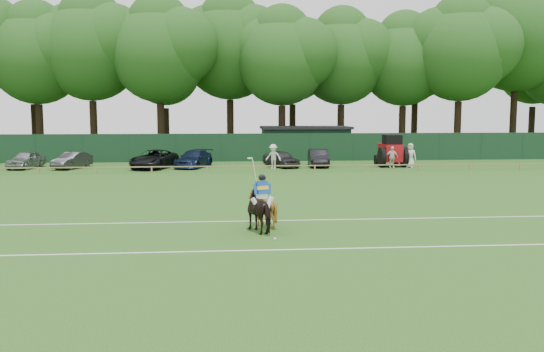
{
  "coord_description": "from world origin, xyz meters",
  "views": [
    {
      "loc": [
        -1.85,
        -24.21,
        4.5
      ],
      "look_at": [
        0.5,
        3.0,
        1.4
      ],
      "focal_mm": 38.0,
      "sensor_mm": 36.0,
      "label": 1
    }
  ],
  "objects": [
    {
      "name": "horse_dark",
      "position": [
        -0.41,
        -3.07,
        0.79
      ],
      "size": [
        1.57,
        2.06,
        1.59
      ],
      "primitive_type": "imported",
      "rotation": [
        0.0,
        0.0,
        3.58
      ],
      "color": "black",
      "rests_on": "ground"
    },
    {
      "name": "horse_chestnut",
      "position": [
        -0.31,
        -2.16,
        0.72
      ],
      "size": [
        1.29,
        1.42,
        1.44
      ],
      "primitive_type": "imported",
      "rotation": [
        0.0,
        0.0,
        3.03
      ],
      "color": "brown",
      "rests_on": "ground"
    },
    {
      "name": "polo_ball",
      "position": [
        -0.05,
        -4.56,
        0.04
      ],
      "size": [
        0.09,
        0.09,
        0.09
      ],
      "primitive_type": "sphere",
      "color": "silver",
      "rests_on": "ground"
    },
    {
      "name": "ground",
      "position": [
        0.0,
        0.0,
        0.0
      ],
      "size": [
        160.0,
        160.0,
        0.0
      ],
      "primitive_type": "plane",
      "color": "#1E4C14",
      "rests_on": "ground"
    },
    {
      "name": "sedan_grey",
      "position": [
        -13.6,
        21.84,
        0.64
      ],
      "size": [
        2.57,
        4.11,
        1.28
      ],
      "primitive_type": "imported",
      "rotation": [
        0.0,
        0.0,
        -0.34
      ],
      "color": "#2D2E30",
      "rests_on": "ground"
    },
    {
      "name": "rider_chestnut",
      "position": [
        -0.31,
        -2.18,
        1.4
      ],
      "size": [
        0.93,
        0.62,
        2.05
      ],
      "rotation": [
        0.0,
        0.0,
        3.03
      ],
      "color": "silver",
      "rests_on": "ground"
    },
    {
      "name": "rider_dark",
      "position": [
        -0.4,
        -3.08,
        1.51
      ],
      "size": [
        0.9,
        0.59,
        1.41
      ],
      "rotation": [
        0.0,
        0.0,
        3.58
      ],
      "color": "silver",
      "rests_on": "ground"
    },
    {
      "name": "sedan_navy",
      "position": [
        -4.14,
        21.89,
        0.68
      ],
      "size": [
        3.33,
        5.08,
        1.37
      ],
      "primitive_type": "imported",
      "rotation": [
        0.0,
        0.0,
        -0.33
      ],
      "color": "#111B36",
      "rests_on": "ground"
    },
    {
      "name": "tree_row",
      "position": [
        2.0,
        35.0,
        0.0
      ],
      "size": [
        96.0,
        12.0,
        21.0
      ],
      "primitive_type": null,
      "color": "#26561C",
      "rests_on": "ground"
    },
    {
      "name": "spectator_right",
      "position": [
        13.05,
        20.32,
        0.97
      ],
      "size": [
        1.13,
        1.0,
        1.94
      ],
      "primitive_type": "imported",
      "rotation": [
        0.0,
        0.0,
        -0.51
      ],
      "color": "silver",
      "rests_on": "ground"
    },
    {
      "name": "estate_black",
      "position": [
        5.9,
        21.81,
        0.7
      ],
      "size": [
        1.81,
        4.35,
        1.4
      ],
      "primitive_type": "imported",
      "rotation": [
        0.0,
        0.0,
        -0.08
      ],
      "color": "black",
      "rests_on": "ground"
    },
    {
      "name": "spectator_mid",
      "position": [
        11.46,
        20.0,
        0.86
      ],
      "size": [
        1.04,
        0.51,
        1.72
      ],
      "primitive_type": "imported",
      "rotation": [
        0.0,
        0.0,
        -0.09
      ],
      "color": "silver",
      "rests_on": "ground"
    },
    {
      "name": "tractor",
      "position": [
        11.78,
        21.33,
        1.22
      ],
      "size": [
        2.16,
        3.07,
        2.58
      ],
      "rotation": [
        0.0,
        0.0,
        0.0
      ],
      "color": "#A80F15",
      "rests_on": "ground"
    },
    {
      "name": "perimeter_fence",
      "position": [
        0.0,
        27.0,
        1.25
      ],
      "size": [
        92.08,
        0.08,
        2.5
      ],
      "color": "#14351E",
      "rests_on": "ground"
    },
    {
      "name": "hatch_grey",
      "position": [
        2.83,
        21.51,
        0.67
      ],
      "size": [
        3.09,
        4.26,
        1.35
      ],
      "primitive_type": "imported",
      "rotation": [
        0.0,
        0.0,
        0.43
      ],
      "color": "#2E2E30",
      "rests_on": "ground"
    },
    {
      "name": "suv_black",
      "position": [
        -7.21,
        21.46,
        0.72
      ],
      "size": [
        3.81,
        5.69,
        1.45
      ],
      "primitive_type": "imported",
      "rotation": [
        0.0,
        0.0,
        -0.29
      ],
      "color": "black",
      "rests_on": "ground"
    },
    {
      "name": "pitch_lines",
      "position": [
        0.0,
        -3.5,
        0.01
      ],
      "size": [
        60.0,
        5.1,
        0.01
      ],
      "color": "silver",
      "rests_on": "ground"
    },
    {
      "name": "utility_shed",
      "position": [
        6.0,
        30.0,
        1.54
      ],
      "size": [
        8.4,
        4.4,
        3.04
      ],
      "color": "#14331E",
      "rests_on": "ground"
    },
    {
      "name": "sedan_silver",
      "position": [
        -17.21,
        22.17,
        0.69
      ],
      "size": [
        2.33,
        4.29,
        1.38
      ],
      "primitive_type": "imported",
      "rotation": [
        0.0,
        0.0,
        -0.18
      ],
      "color": "#959799",
      "rests_on": "ground"
    },
    {
      "name": "pitch_rail",
      "position": [
        0.0,
        18.0,
        0.45
      ],
      "size": [
        62.1,
        0.1,
        0.5
      ],
      "color": "#997F5B",
      "rests_on": "ground"
    },
    {
      "name": "spectator_left",
      "position": [
        2.11,
        20.42,
        0.95
      ],
      "size": [
        1.4,
        1.11,
        1.91
      ],
      "primitive_type": "imported",
      "rotation": [
        0.0,
        0.0,
        -0.37
      ],
      "color": "silver",
      "rests_on": "ground"
    }
  ]
}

